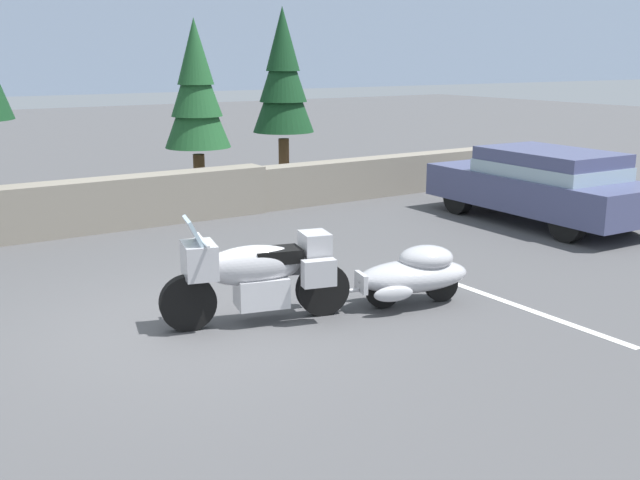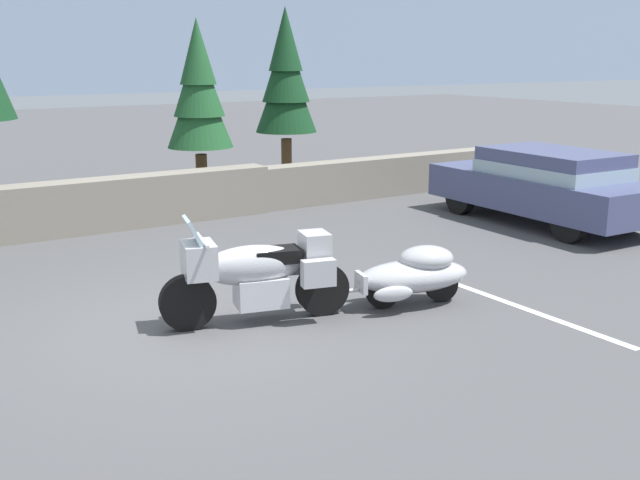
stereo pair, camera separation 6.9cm
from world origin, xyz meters
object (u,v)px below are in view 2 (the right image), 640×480
Objects in this scene: touring_motorcycle at (256,272)px; car_shaped_trailer at (414,274)px; pine_tree_far_right at (286,77)px; sedan_at_right_edge at (545,183)px; pine_tree_secondary at (199,91)px.

touring_motorcycle is 1.02× the size of car_shaped_trailer.
pine_tree_far_right is (2.95, 8.25, 2.22)m from car_shaped_trailer.
car_shaped_trailer is 9.04m from pine_tree_far_right.
pine_tree_secondary reaches higher than sedan_at_right_edge.
sedan_at_right_edge reaches higher than car_shaped_trailer.
touring_motorcycle reaches higher than car_shaped_trailer.
touring_motorcycle is at bearing -109.11° from pine_tree_secondary.
car_shaped_trailer is at bearing -14.28° from touring_motorcycle.
touring_motorcycle is 7.52m from pine_tree_secondary.
pine_tree_far_right reaches higher than pine_tree_secondary.
pine_tree_far_right is at bearing 57.43° from touring_motorcycle.
car_shaped_trailer is 7.69m from pine_tree_secondary.
touring_motorcycle is 2.07m from car_shaped_trailer.
car_shaped_trailer is 0.58× the size of pine_tree_secondary.
sedan_at_right_edge is at bearing -69.01° from pine_tree_far_right.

